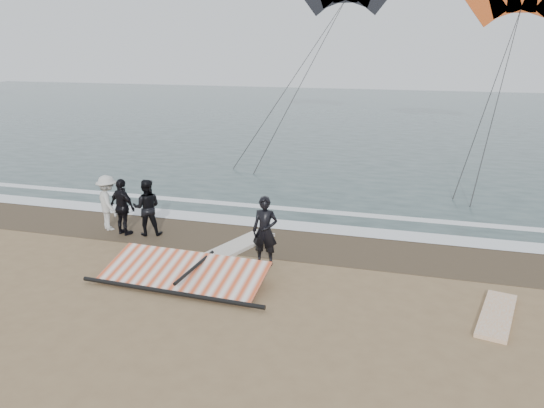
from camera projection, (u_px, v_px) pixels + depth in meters
The scene contains 11 objects.
ground at pixel (278, 319), 11.22m from camera, with size 120.00×120.00×0.00m, color #8C704C.
sea at pixel (389, 118), 41.58m from camera, with size 120.00×54.00×0.02m, color #233838.
wet_sand at pixel (319, 245), 15.36m from camera, with size 120.00×2.80×0.01m, color #4C3D2B.
foam_near at pixel (328, 229), 16.64m from camera, with size 120.00×0.90×0.01m, color white.
foam_far at pixel (336, 213), 18.21m from camera, with size 120.00×0.45×0.01m, color white.
man_main at pixel (265, 231), 13.79m from camera, with size 0.67×0.44×1.85m, color black.
board_white at pixel (497, 315), 11.31m from camera, with size 0.62×2.22×0.09m, color silver.
board_cream at pixel (239, 246), 15.17m from camera, with size 0.70×2.63×0.11m, color beige.
trio_cluster at pixel (124, 205), 16.15m from camera, with size 2.55×1.28×1.75m.
sail_rig at pixel (184, 273), 13.04m from camera, with size 4.67×2.02×0.51m.
kite_red at pixel (522, 4), 28.97m from camera, with size 6.65×7.29×16.37m.
Camera 1 is at (2.63, -9.68, 5.60)m, focal length 35.00 mm.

